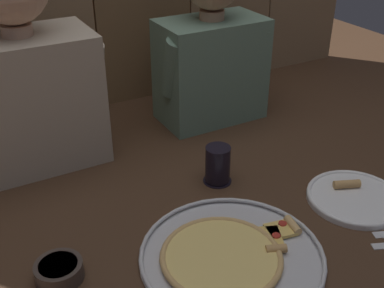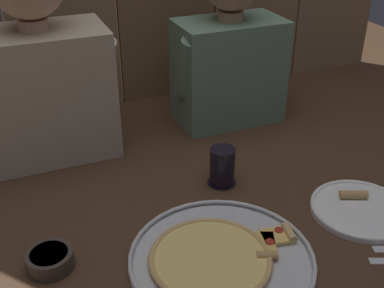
# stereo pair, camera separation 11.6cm
# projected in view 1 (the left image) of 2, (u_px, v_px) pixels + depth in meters

# --- Properties ---
(ground_plane) EXTENTS (3.20, 3.20, 0.00)m
(ground_plane) POSITION_uv_depth(u_px,v_px,m) (215.00, 225.00, 1.18)
(ground_plane) COLOR #422B1C
(pizza_tray) EXTENTS (0.42, 0.42, 0.03)m
(pizza_tray) POSITION_uv_depth(u_px,v_px,m) (229.00, 255.00, 1.07)
(pizza_tray) COLOR silver
(pizza_tray) RESTS_ON ground
(dinner_plate) EXTENTS (0.25, 0.25, 0.03)m
(dinner_plate) POSITION_uv_depth(u_px,v_px,m) (355.00, 197.00, 1.26)
(dinner_plate) COLOR white
(dinner_plate) RESTS_ON ground
(drinking_glass) EXTENTS (0.08, 0.08, 0.11)m
(drinking_glass) POSITION_uv_depth(u_px,v_px,m) (218.00, 165.00, 1.32)
(drinking_glass) COLOR black
(drinking_glass) RESTS_ON ground
(dipping_bowl) EXTENTS (0.10, 0.10, 0.04)m
(dipping_bowl) POSITION_uv_depth(u_px,v_px,m) (59.00, 270.00, 1.01)
(dipping_bowl) COLOR #3D332D
(dipping_bowl) RESTS_ON ground
(diner_left) EXTENTS (0.42, 0.24, 0.62)m
(diner_left) POSITION_uv_depth(u_px,v_px,m) (24.00, 70.00, 1.31)
(diner_left) COLOR #B2A38E
(diner_left) RESTS_ON ground
(diner_right) EXTENTS (0.38, 0.20, 0.56)m
(diner_right) POSITION_uv_depth(u_px,v_px,m) (211.00, 46.00, 1.57)
(diner_right) COLOR slate
(diner_right) RESTS_ON ground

